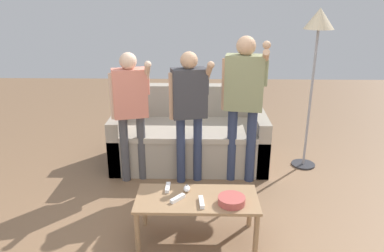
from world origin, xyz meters
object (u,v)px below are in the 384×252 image
at_px(snack_bowl, 232,200).
at_px(game_remote_nunchuk, 187,188).
at_px(coffee_table, 197,203).
at_px(player_left, 131,103).
at_px(player_center, 189,103).
at_px(game_remote_wand_far, 202,202).
at_px(game_remote_wand_spare, 168,187).
at_px(game_remote_wand_near, 178,198).
at_px(floor_lamp, 318,33).
at_px(couch, 190,137).
at_px(player_right, 244,94).

relative_size(snack_bowl, game_remote_nunchuk, 2.48).
xyz_separation_m(coffee_table, player_left, (-0.71, 1.06, 0.55)).
xyz_separation_m(player_center, game_remote_wand_far, (0.13, -1.13, -0.49)).
distance_m(snack_bowl, player_left, 1.58).
distance_m(coffee_table, player_left, 1.38).
height_order(coffee_table, player_left, player_left).
height_order(player_left, game_remote_wand_spare, player_left).
bearing_deg(game_remote_wand_far, player_center, 96.55).
bearing_deg(coffee_table, game_remote_nunchuk, 129.14).
distance_m(player_left, game_remote_wand_near, 1.32).
height_order(floor_lamp, player_center, floor_lamp).
bearing_deg(game_remote_wand_near, couch, 88.19).
xyz_separation_m(couch, game_remote_wand_near, (-0.05, -1.61, 0.10)).
height_order(game_remote_nunchuk, floor_lamp, floor_lamp).
xyz_separation_m(couch, game_remote_wand_far, (0.14, -1.66, 0.10)).
relative_size(snack_bowl, player_left, 0.15).
height_order(player_right, game_remote_wand_far, player_right).
bearing_deg(game_remote_wand_far, floor_lamp, 51.10).
height_order(game_remote_nunchuk, game_remote_wand_near, game_remote_nunchuk).
relative_size(couch, game_remote_wand_far, 11.04).
distance_m(coffee_table, player_center, 1.18).
distance_m(couch, player_center, 0.80).
xyz_separation_m(player_right, game_remote_wand_near, (-0.63, -1.11, -0.58)).
height_order(coffee_table, snack_bowl, snack_bowl).
distance_m(player_left, player_right, 1.18).
distance_m(couch, coffee_table, 1.57).
xyz_separation_m(snack_bowl, player_left, (-0.98, 1.14, 0.47)).
height_order(snack_bowl, game_remote_nunchuk, snack_bowl).
height_order(game_remote_nunchuk, player_right, player_right).
bearing_deg(game_remote_wand_far, player_left, 123.00).
distance_m(player_left, player_center, 0.62).
distance_m(coffee_table, game_remote_nunchuk, 0.16).
bearing_deg(game_remote_wand_spare, floor_lamp, 40.66).
distance_m(game_remote_nunchuk, player_left, 1.23).
bearing_deg(player_center, floor_lamp, 16.89).
distance_m(coffee_table, player_right, 1.34).
bearing_deg(coffee_table, game_remote_wand_far, -67.77).
height_order(snack_bowl, floor_lamp, floor_lamp).
relative_size(player_right, game_remote_wand_far, 9.70).
bearing_deg(game_remote_nunchuk, player_left, 123.19).
relative_size(couch, game_remote_wand_spare, 12.11).
height_order(couch, game_remote_wand_spare, couch).
bearing_deg(player_right, coffee_table, -113.89).
xyz_separation_m(player_center, game_remote_wand_spare, (-0.16, -0.90, -0.49)).
relative_size(floor_lamp, player_center, 1.28).
xyz_separation_m(snack_bowl, game_remote_wand_spare, (-0.53, 0.22, -0.01)).
relative_size(game_remote_nunchuk, game_remote_wand_spare, 0.59).
height_order(game_remote_nunchuk, player_left, player_left).
bearing_deg(player_left, coffee_table, -56.17).
relative_size(floor_lamp, player_left, 1.29).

